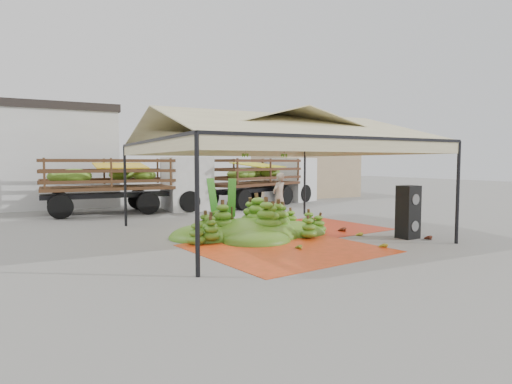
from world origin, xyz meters
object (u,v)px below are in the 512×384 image
truck_left (136,178)px  vendor (279,196)px  banana_heap (254,218)px  speaker_stack (408,212)px  truck_right (266,175)px

truck_left → vendor: bearing=-48.9°
banana_heap → speaker_stack: speaker_stack is taller
speaker_stack → truck_right: (1.41, 11.92, 0.80)m
speaker_stack → vendor: size_ratio=0.85×
banana_heap → truck_right: (5.50, 9.25, 1.05)m
banana_heap → speaker_stack: size_ratio=3.26×
banana_heap → speaker_stack: (4.09, -2.67, 0.25)m
banana_heap → speaker_stack: bearing=-33.1°
truck_left → truck_right: size_ratio=0.95×
truck_left → truck_right: 7.56m
banana_heap → vendor: bearing=47.4°
speaker_stack → truck_left: 12.69m
speaker_stack → truck_left: size_ratio=0.22×
banana_heap → truck_right: 10.81m
vendor → banana_heap: bearing=23.8°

